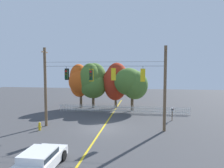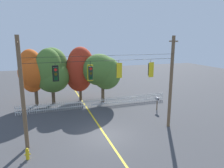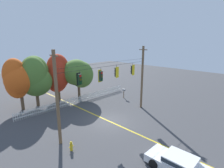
% 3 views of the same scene
% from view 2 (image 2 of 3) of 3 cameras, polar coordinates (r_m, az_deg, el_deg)
% --- Properties ---
extents(ground, '(80.00, 80.00, 0.00)m').
position_cam_2_polar(ground, '(16.94, -1.75, -14.12)').
color(ground, '#424244').
extents(lane_centerline_stripe, '(0.16, 36.00, 0.01)m').
position_cam_2_polar(lane_centerline_stripe, '(16.94, -1.75, -14.11)').
color(lane_centerline_stripe, gold).
rests_on(lane_centerline_stripe, ground).
extents(signal_support_span, '(11.85, 1.10, 7.82)m').
position_cam_2_polar(signal_support_span, '(15.57, -1.85, -0.86)').
color(signal_support_span, brown).
rests_on(signal_support_span, ground).
extents(traffic_signal_eastbound_side, '(0.43, 0.38, 1.34)m').
position_cam_2_polar(traffic_signal_eastbound_side, '(14.73, -15.31, 2.76)').
color(traffic_signal_eastbound_side, black).
extents(traffic_signal_northbound_secondary, '(0.43, 0.38, 1.47)m').
position_cam_2_polar(traffic_signal_northbound_secondary, '(15.08, -5.95, 3.06)').
color(traffic_signal_northbound_secondary, black).
extents(traffic_signal_northbound_primary, '(0.43, 0.38, 1.33)m').
position_cam_2_polar(traffic_signal_northbound_primary, '(15.67, 1.88, 3.84)').
color(traffic_signal_northbound_primary, black).
extents(traffic_signal_westbound_side, '(0.43, 0.38, 1.43)m').
position_cam_2_polar(traffic_signal_westbound_side, '(16.82, 10.58, 3.97)').
color(traffic_signal_westbound_side, black).
extents(white_picket_fence, '(17.00, 0.06, 1.00)m').
position_cam_2_polar(white_picket_fence, '(23.45, -4.15, -5.16)').
color(white_picket_fence, silver).
rests_on(white_picket_fence, ground).
extents(autumn_maple_near_fence, '(3.58, 3.25, 6.45)m').
position_cam_2_polar(autumn_maple_near_fence, '(24.93, -21.01, 3.24)').
color(autumn_maple_near_fence, brown).
rests_on(autumn_maple_near_fence, ground).
extents(autumn_maple_mid, '(3.89, 3.90, 6.59)m').
position_cam_2_polar(autumn_maple_mid, '(24.76, -16.36, 3.51)').
color(autumn_maple_mid, brown).
rests_on(autumn_maple_mid, ground).
extents(autumn_oak_far_east, '(3.58, 3.49, 6.64)m').
position_cam_2_polar(autumn_oak_far_east, '(25.49, -8.94, 3.81)').
color(autumn_oak_far_east, brown).
rests_on(autumn_oak_far_east, ground).
extents(autumn_maple_far_west, '(4.54, 3.74, 5.86)m').
position_cam_2_polar(autumn_maple_far_west, '(24.38, -2.61, 3.50)').
color(autumn_maple_far_west, brown).
rests_on(autumn_maple_far_west, ground).
extents(fire_hydrant, '(0.38, 0.22, 0.78)m').
position_cam_2_polar(fire_hydrant, '(14.91, -22.34, -17.41)').
color(fire_hydrant, gold).
rests_on(fire_hydrant, ground).
extents(roadside_mailbox, '(0.25, 0.44, 1.42)m').
position_cam_2_polar(roadside_mailbox, '(22.75, 12.39, -4.25)').
color(roadside_mailbox, brown).
rests_on(roadside_mailbox, ground).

